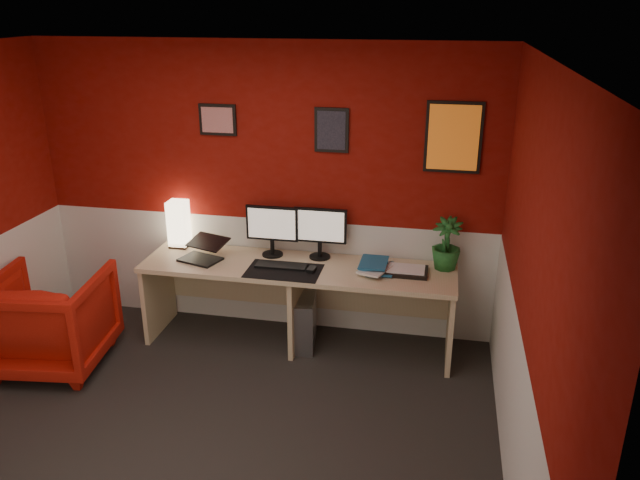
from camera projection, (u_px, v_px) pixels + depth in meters
The scene contains 24 objects.
ground at pixel (197, 442), 4.20m from camera, with size 4.00×3.50×0.01m, color black.
ceiling at pixel (164, 56), 3.31m from camera, with size 4.00×3.50×0.01m, color white.
wall_back at pixel (264, 191), 5.36m from camera, with size 4.00×0.01×2.50m, color maroon.
wall_right at pixel (529, 302), 3.39m from camera, with size 0.01×3.50×2.50m, color maroon.
wainscot_back at pixel (267, 271), 5.62m from camera, with size 4.00×0.01×1.00m, color silver.
wainscot_right at pixel (513, 417), 3.66m from camera, with size 0.01×3.50×1.00m, color silver.
desk at pixel (298, 305), 5.29m from camera, with size 2.60×0.65×0.73m, color #CBB582.
shoji_lamp at pixel (179, 225), 5.50m from camera, with size 0.16×0.16×0.40m, color #FFE5B2.
laptop at pixel (199, 248), 5.23m from camera, with size 0.33×0.23×0.22m, color black.
monitor_left at pixel (272, 223), 5.27m from camera, with size 0.45×0.06×0.58m, color black.
monitor_right at pixel (320, 225), 5.22m from camera, with size 0.45×0.06×0.58m, color black.
desk_mat at pixel (284, 271), 5.05m from camera, with size 0.60×0.38×0.01m, color black.
keyboard at pixel (281, 265), 5.12m from camera, with size 0.42×0.14×0.02m, color black.
mouse at pixel (312, 269), 5.03m from camera, with size 0.06×0.10×0.03m, color black.
book_bottom at pixel (366, 268), 5.07m from camera, with size 0.22×0.30×0.03m, color #1C5A83.
book_middle at pixel (364, 267), 5.04m from camera, with size 0.20×0.27×0.02m, color silver.
book_top at pixel (360, 262), 5.07m from camera, with size 0.22×0.30×0.03m, color #1C5A83.
zen_tray at pixel (406, 271), 5.02m from camera, with size 0.35×0.25×0.03m, color black.
potted_plant at pixel (446, 244), 5.03m from camera, with size 0.24×0.24×0.43m, color #19591E.
pc_tower at pixel (303, 320), 5.33m from camera, with size 0.20×0.45×0.45m, color #99999E.
armchair at pixel (50, 320), 4.99m from camera, with size 0.85×0.87×0.79m, color #B61C10.
art_left at pixel (218, 120), 5.20m from camera, with size 0.32×0.02×0.26m, color red.
art_center at pixel (332, 130), 5.04m from camera, with size 0.28×0.02×0.36m, color black.
art_right at pixel (453, 137), 4.87m from camera, with size 0.44×0.02×0.56m, color orange.
Camera 1 is at (1.49, -3.21, 2.78)m, focal length 35.09 mm.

